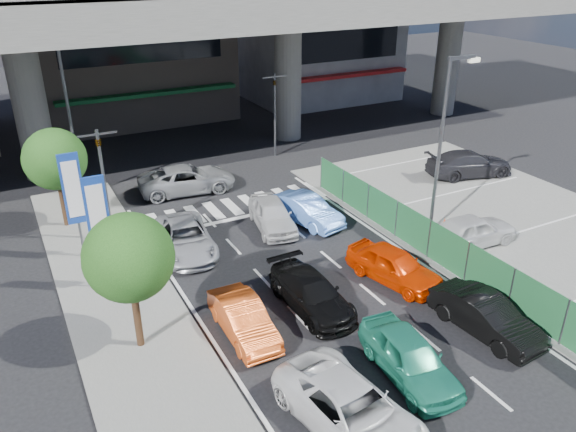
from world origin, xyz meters
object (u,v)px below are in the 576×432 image
signboard_near (98,219)px  taxi_orange_left (243,319)px  traffic_light_left (101,159)px  parked_sedan_white (472,230)px  traffic_cone (444,225)px  crossing_wagon_silver (187,179)px  taxi_orange_right (394,265)px  sedan_white_front_mid (272,214)px  traffic_light_right (275,94)px  sedan_black_mid (311,293)px  street_lamp_right (445,133)px  street_lamp_left (72,108)px  parked_sedan_dgrey (469,164)px  wagon_silver_front_left (186,238)px  tree_near (129,258)px  kei_truck_front_right (307,210)px  taxi_teal_mid (409,357)px  hatch_black_mid_right (485,316)px  signboard_far (73,192)px  sedan_white_mid_left (352,410)px  tree_far (55,159)px

signboard_near → taxi_orange_left: size_ratio=1.25×
traffic_light_left → parked_sedan_white: traffic_light_left is taller
parked_sedan_white → traffic_cone: parked_sedan_white is taller
crossing_wagon_silver → parked_sedan_white: parked_sedan_white is taller
taxi_orange_right → sedan_white_front_mid: (-2.14, 6.44, 0.00)m
crossing_wagon_silver → taxi_orange_right: bearing=-155.4°
traffic_light_right → sedan_black_mid: traffic_light_right is taller
parked_sedan_white → traffic_cone: bearing=8.1°
street_lamp_right → street_lamp_left: same height
parked_sedan_dgrey → wagon_silver_front_left: bearing=107.3°
street_lamp_left → wagon_silver_front_left: size_ratio=1.73×
tree_near → kei_truck_front_right: bearing=30.7°
taxi_orange_right → parked_sedan_white: bearing=-5.2°
street_lamp_left → sedan_white_front_mid: street_lamp_left is taller
taxi_orange_left → wagon_silver_front_left: (0.16, 6.54, 0.02)m
traffic_light_left → kei_truck_front_right: 9.58m
wagon_silver_front_left → traffic_cone: size_ratio=6.73×
sedan_white_front_mid → parked_sedan_dgrey: parked_sedan_dgrey is taller
taxi_teal_mid → kei_truck_front_right: bearing=82.0°
tree_near → hatch_black_mid_right: 11.90m
signboard_far → sedan_white_front_mid: size_ratio=1.16×
hatch_black_mid_right → street_lamp_left: bearing=112.9°
traffic_light_left → kei_truck_front_right: size_ratio=1.30×
street_lamp_left → sedan_black_mid: 16.17m
traffic_cone → traffic_light_right: bearing=98.8°
tree_near → sedan_white_front_mid: bearing=37.1°
traffic_light_right → traffic_cone: traffic_light_right is taller
tree_near → taxi_teal_mid: bearing=-36.8°
signboard_near → crossing_wagon_silver: 10.18m
sedan_white_mid_left → parked_sedan_dgrey: (16.60, 12.75, 0.10)m
kei_truck_front_right → parked_sedan_dgrey: parked_sedan_dgrey is taller
crossing_wagon_silver → parked_sedan_dgrey: (15.09, -5.42, 0.07)m
hatch_black_mid_right → taxi_orange_right: taxi_orange_right is taller
sedan_white_mid_left → parked_sedan_dgrey: parked_sedan_dgrey is taller
taxi_teal_mid → hatch_black_mid_right: size_ratio=1.00×
sedan_white_mid_left → sedan_black_mid: bearing=63.0°
parked_sedan_dgrey → traffic_light_left: bearing=99.9°
parked_sedan_white → sedan_white_front_mid: bearing=53.2°
traffic_light_left → sedan_white_front_mid: traffic_light_left is taller
tree_far → kei_truck_front_right: tree_far is taller
signboard_near → taxi_orange_left: signboard_near is taller
traffic_light_right → sedan_white_front_mid: 10.78m
sedan_white_mid_left → taxi_teal_mid: taxi_teal_mid is taller
signboard_near → tree_far: 6.54m
parked_sedan_dgrey → sedan_black_mid: bearing=130.3°
taxi_orange_right → kei_truck_front_right: size_ratio=1.01×
traffic_light_right → wagon_silver_front_left: traffic_light_right is taller
tree_far → traffic_cone: tree_far is taller
signboard_far → taxi_teal_mid: signboard_far is taller
street_lamp_right → crossing_wagon_silver: size_ratio=1.55×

